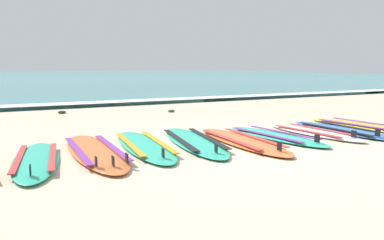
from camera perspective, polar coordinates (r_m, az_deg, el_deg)
ground_plane at (r=5.57m, az=9.80°, el=-3.98°), size 80.00×80.00×0.00m
sea at (r=40.77m, az=-22.20°, el=6.02°), size 80.00×60.00×0.10m
wave_foam_strip at (r=11.53m, az=-10.17°, el=2.55°), size 80.00×0.77×0.11m
surfboard_1 at (r=4.96m, az=-22.35°, el=-5.54°), size 0.80×2.15×0.18m
surfboard_2 at (r=5.21m, az=-14.32°, el=-4.54°), size 0.67×2.51×0.18m
surfboard_3 at (r=5.45m, az=-7.19°, el=-3.78°), size 0.80×2.40×0.18m
surfboard_4 at (r=5.71m, az=0.23°, el=-3.16°), size 1.00×2.51×0.18m
surfboard_5 at (r=5.80m, az=7.44°, el=-3.07°), size 0.69×2.38×0.18m
surfboard_6 at (r=6.27m, az=12.30°, el=-2.34°), size 0.77×2.17×0.18m
surfboard_7 at (r=6.77m, az=17.75°, el=-1.76°), size 0.66×2.02×0.18m
surfboard_8 at (r=7.18m, az=21.56°, el=-1.41°), size 0.59×2.26×0.18m
surfboard_9 at (r=7.81m, az=24.42°, el=-0.83°), size 0.81×2.45×0.18m
seaweed_clump_near_shoreline at (r=9.77m, az=-18.91°, el=1.12°), size 0.20×0.16×0.07m
seaweed_clump_mid_sand at (r=9.54m, az=-3.12°, el=1.38°), size 0.18×0.14×0.06m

